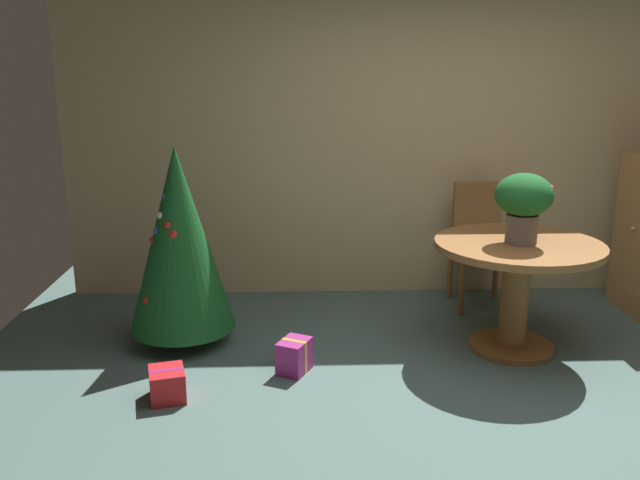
% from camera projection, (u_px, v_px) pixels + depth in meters
% --- Properties ---
extents(ground_plane, '(6.60, 6.60, 0.00)m').
position_uv_depth(ground_plane, '(497.00, 416.00, 3.67)').
color(ground_plane, '#4C6660').
extents(back_wall_panel, '(6.00, 0.10, 2.60)m').
position_uv_depth(back_wall_panel, '(428.00, 140.00, 5.46)').
color(back_wall_panel, tan).
rests_on(back_wall_panel, ground_plane).
extents(round_dining_table, '(1.11, 1.11, 0.76)m').
position_uv_depth(round_dining_table, '(517.00, 272.00, 4.40)').
color(round_dining_table, brown).
rests_on(round_dining_table, ground_plane).
extents(flower_vase, '(0.37, 0.37, 0.46)m').
position_uv_depth(flower_vase, '(524.00, 201.00, 4.25)').
color(flower_vase, '#665B51').
rests_on(flower_vase, round_dining_table).
extents(wooden_chair_far, '(0.43, 0.43, 0.99)m').
position_uv_depth(wooden_chair_far, '(479.00, 239.00, 5.30)').
color(wooden_chair_far, brown).
rests_on(wooden_chair_far, ground_plane).
extents(holiday_tree, '(0.73, 0.73, 1.39)m').
position_uv_depth(holiday_tree, '(179.00, 239.00, 4.47)').
color(holiday_tree, brown).
rests_on(holiday_tree, ground_plane).
extents(gift_box_purple, '(0.24, 0.27, 0.21)m').
position_uv_depth(gift_box_purple, '(294.00, 356.00, 4.18)').
color(gift_box_purple, '#9E287A').
rests_on(gift_box_purple, ground_plane).
extents(gift_box_red, '(0.25, 0.27, 0.18)m').
position_uv_depth(gift_box_red, '(167.00, 384.00, 3.84)').
color(gift_box_red, red).
rests_on(gift_box_red, ground_plane).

